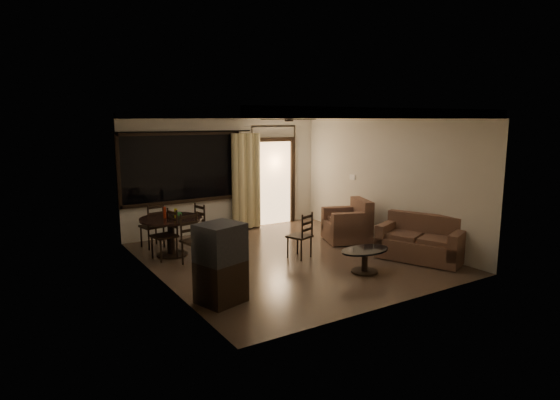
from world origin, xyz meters
TOP-DOWN VIEW (x-y plane):
  - ground at (0.00, 0.00)m, footprint 5.50×5.50m
  - room_shell at (0.59, 1.77)m, footprint 5.50×6.70m
  - dining_table at (-1.85, 1.37)m, footprint 1.21×1.21m
  - dining_chair_west at (-2.04, 1.21)m, footprint 0.49×0.49m
  - dining_chair_east at (-1.03, 1.52)m, footprint 0.49×0.49m
  - dining_chair_south at (-1.69, 0.52)m, footprint 0.49×0.54m
  - dining_chair_north at (-1.99, 2.14)m, footprint 0.49×0.49m
  - tv_cabinet at (-2.05, -1.33)m, footprint 0.75×0.71m
  - sofa at (2.11, -1.43)m, footprint 1.34×1.73m
  - armchair at (1.81, 0.35)m, footprint 1.15×1.15m
  - coffee_table at (0.65, -1.44)m, footprint 0.95×0.57m
  - side_chair at (0.19, -0.11)m, footprint 0.51×0.51m

SIDE VIEW (x-z plane):
  - ground at x=0.00m, z-range 0.00..0.00m
  - side_chair at x=0.19m, z-range -0.18..0.72m
  - coffee_table at x=0.65m, z-range 0.07..0.49m
  - dining_chair_west at x=-2.04m, z-range -0.19..0.76m
  - dining_chair_east at x=-1.03m, z-range -0.19..0.76m
  - dining_chair_north at x=-1.99m, z-range -0.19..0.76m
  - dining_chair_south at x=-1.69m, z-range -0.17..0.78m
  - sofa at x=2.11m, z-range -0.08..0.74m
  - armchair at x=1.81m, z-range -0.08..0.82m
  - tv_cabinet at x=-2.05m, z-range 0.00..1.18m
  - dining_table at x=-1.85m, z-range 0.11..1.08m
  - room_shell at x=0.59m, z-range -0.92..4.58m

